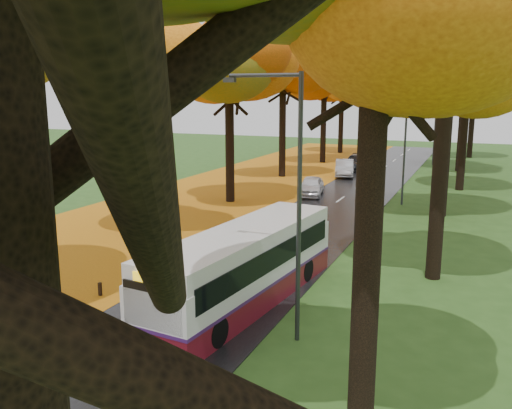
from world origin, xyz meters
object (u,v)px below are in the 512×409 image
Objects in this scene: streetlamp_far at (433,119)px; car_white at (311,186)px; car_dark at (356,162)px; car_silver at (344,168)px; bus at (245,264)px; streetlamp_mid at (402,134)px; streetlamp_near at (291,188)px.

streetlamp_far is 22.61m from car_white.
car_silver is at bearing -89.86° from car_dark.
streetlamp_far reaches higher than car_white.
bus is 30.84m from car_silver.
streetlamp_far reaches higher than bus.
car_silver is (-6.30, 10.66, -3.94)m from streetlamp_mid.
car_white is at bearing -103.38° from car_silver.
streetlamp_mid is at bearing -72.82° from car_silver.
car_white is (-6.30, 0.65, -3.98)m from streetlamp_mid.
car_silver is (-6.30, 32.66, -3.94)m from streetlamp_near.
bus is 35.39m from car_dark.
car_white is 10.02m from car_silver.
car_dark is (-6.30, 15.25, -3.98)m from streetlamp_mid.
streetlamp_near is 23.84m from car_white.
streetlamp_far is at bearing 92.68° from bus.
car_dark is at bearing 102.27° from bus.
bus is at bearing -96.94° from streetlamp_mid.
streetlamp_mid is 1.00× the size of streetlamp_far.
car_dark is (0.00, 4.59, -0.04)m from car_silver.
car_dark is (-6.30, 37.25, -3.98)m from streetlamp_near.
streetlamp_mid is 20.33m from bus.
streetlamp_near is 44.00m from streetlamp_far.
streetlamp_far is 1.80× the size of car_silver.
car_white is at bearing -106.43° from streetlamp_far.
car_dark is at bearing 99.59° from streetlamp_near.
bus is (-2.42, -19.92, -3.27)m from streetlamp_mid.
streetlamp_far is at bearing 63.14° from car_white.
car_dark is (0.00, 14.60, 0.01)m from car_white.
car_silver is (-3.87, 30.58, -0.67)m from bus.
bus is at bearing -93.31° from streetlamp_far.
streetlamp_mid is 1.67× the size of car_dark.
streetlamp_near and streetlamp_mid have the same top height.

